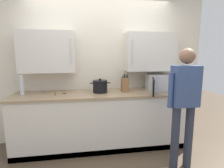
% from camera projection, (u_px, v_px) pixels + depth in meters
% --- Properties ---
extents(back_wall_tiled, '(3.83, 0.44, 2.58)m').
position_uv_depth(back_wall_tiled, '(100.00, 65.00, 3.29)').
color(back_wall_tiled, beige).
rests_on(back_wall_tiled, ground_plane).
extents(counter_unit, '(2.88, 0.71, 0.93)m').
position_uv_depth(counter_unit, '(103.00, 119.00, 3.11)').
color(counter_unit, beige).
rests_on(counter_unit, ground_plane).
extents(microwave_oven, '(0.61, 0.71, 0.27)m').
position_uv_depth(microwave_oven, '(160.00, 83.00, 3.21)').
color(microwave_oven, '#B7BABF').
rests_on(microwave_oven, counter_unit).
extents(knife_block, '(0.11, 0.15, 0.31)m').
position_uv_depth(knife_block, '(125.00, 85.00, 3.10)').
color(knife_block, brown).
rests_on(knife_block, counter_unit).
extents(wooden_spoon, '(0.19, 0.23, 0.02)m').
position_uv_depth(wooden_spoon, '(60.00, 93.00, 2.94)').
color(wooden_spoon, brown).
rests_on(wooden_spoon, counter_unit).
extents(stock_pot, '(0.34, 0.24, 0.23)m').
position_uv_depth(stock_pot, '(100.00, 86.00, 3.04)').
color(stock_pot, black).
rests_on(stock_pot, counter_unit).
extents(thermos_flask, '(0.07, 0.07, 0.32)m').
position_uv_depth(thermos_flask, '(22.00, 85.00, 2.85)').
color(thermos_flask, '#B7BABF').
rests_on(thermos_flask, counter_unit).
extents(person_figure, '(0.44, 0.63, 1.64)m').
position_uv_depth(person_figure, '(184.00, 99.00, 2.42)').
color(person_figure, '#282D3D').
rests_on(person_figure, ground_plane).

